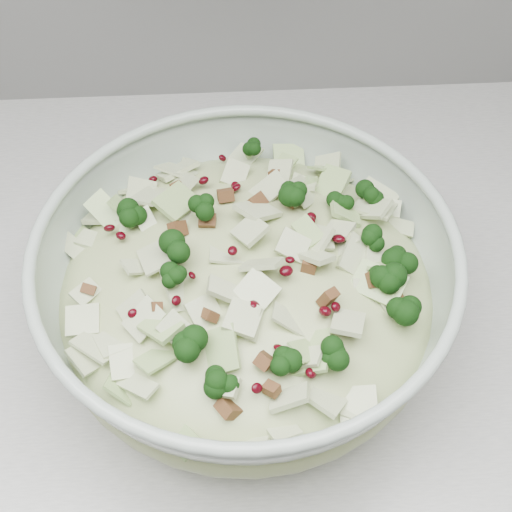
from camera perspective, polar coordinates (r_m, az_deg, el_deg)
The scene contains 2 objects.
mixing_bowl at distance 0.61m, azimuth -0.79°, elevation -3.09°, with size 0.41×0.41×0.14m.
salad at distance 0.59m, azimuth -0.82°, elevation -1.81°, with size 0.45×0.45×0.14m.
Camera 1 is at (-0.43, 1.24, 1.47)m, focal length 50.00 mm.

